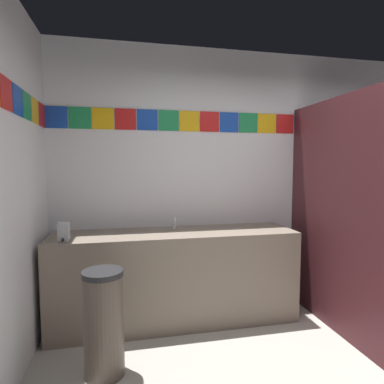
{
  "coord_description": "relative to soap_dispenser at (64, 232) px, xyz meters",
  "views": [
    {
      "loc": [
        -1.3,
        -1.49,
        1.51
      ],
      "look_at": [
        -0.74,
        1.16,
        1.28
      ],
      "focal_mm": 29.65,
      "sensor_mm": 36.0,
      "label": 1
    }
  ],
  "objects": [
    {
      "name": "vanity_counter",
      "position": [
        0.98,
        0.17,
        -0.51
      ],
      "size": [
        2.31,
        0.59,
        0.88
      ],
      "color": "gray",
      "rests_on": "ground_plane"
    },
    {
      "name": "faucet_center",
      "position": [
        0.98,
        0.26,
        -0.03
      ],
      "size": [
        0.04,
        0.1,
        0.14
      ],
      "color": "silver",
      "rests_on": "vanity_counter"
    },
    {
      "name": "stall_divider",
      "position": [
        2.54,
        -0.51,
        0.1
      ],
      "size": [
        0.92,
        1.45,
        2.12
      ],
      "color": "#471E23",
      "rests_on": "ground_plane"
    },
    {
      "name": "soap_dispenser",
      "position": [
        0.0,
        0.0,
        0.0
      ],
      "size": [
        0.09,
        0.09,
        0.16
      ],
      "color": "#B7BABF",
      "rests_on": "vanity_counter"
    },
    {
      "name": "toilet",
      "position": [
        2.99,
        0.01,
        -0.65
      ],
      "size": [
        0.39,
        0.49,
        0.74
      ],
      "color": "white",
      "rests_on": "ground_plane"
    },
    {
      "name": "wall_back",
      "position": [
        1.82,
        0.51,
        0.41
      ],
      "size": [
        4.09,
        0.09,
        2.72
      ],
      "color": "silver",
      "rests_on": "ground_plane"
    },
    {
      "name": "trash_bin",
      "position": [
        0.35,
        -0.53,
        -0.57
      ],
      "size": [
        0.29,
        0.29,
        0.77
      ],
      "color": "brown",
      "rests_on": "ground_plane"
    }
  ]
}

